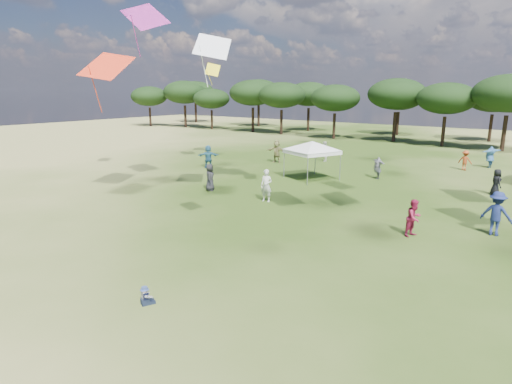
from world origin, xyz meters
TOP-DOWN VIEW (x-y plane):
  - ground at (0.00, 0.00)m, footprint 140.00×140.00m
  - tree_line at (2.39, 47.41)m, footprint 108.78×17.63m
  - tent_left at (-5.40, 20.63)m, footprint 5.44×5.44m
  - toddler at (-0.42, 2.09)m, footprint 0.42×0.45m
  - festival_crowd at (-0.76, 22.70)m, footprint 29.85×21.74m

SIDE VIEW (x-z plane):
  - ground at x=0.00m, z-range 0.00..0.00m
  - toddler at x=-0.42m, z-range -0.03..0.52m
  - festival_crowd at x=-0.76m, z-range -0.09..1.83m
  - tent_left at x=-5.40m, z-range 1.04..3.97m
  - tree_line at x=2.39m, z-range 1.54..9.31m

